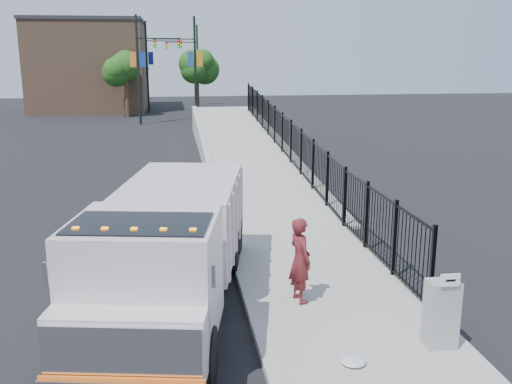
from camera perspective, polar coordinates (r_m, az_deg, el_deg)
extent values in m
plane|color=black|center=(13.35, -1.08, -9.55)|extent=(120.00, 120.00, 0.00)
cube|color=#9E998E|center=(11.93, 9.62, -12.38)|extent=(3.55, 12.00, 0.12)
cube|color=#ADAAA3|center=(11.52, 0.22, -13.08)|extent=(0.30, 12.00, 0.16)
cube|color=#9E998E|center=(28.88, -0.93, 3.22)|extent=(3.95, 24.06, 3.19)
cube|color=black|center=(25.07, 3.49, 3.67)|extent=(0.10, 28.00, 1.80)
cube|color=black|center=(12.44, -8.23, -8.69)|extent=(2.30, 7.00, 0.22)
cube|color=silver|center=(9.93, -10.92, -8.37)|extent=(2.77, 2.65, 2.04)
cube|color=silver|center=(9.03, -12.66, -14.38)|extent=(2.49, 1.15, 1.02)
cube|color=silver|center=(8.71, -13.31, -15.53)|extent=(2.32, 0.52, 0.87)
cube|color=#DC5913|center=(8.83, -13.33, -17.81)|extent=(2.41, 0.51, 0.06)
cube|color=black|center=(9.49, -11.43, -5.52)|extent=(2.45, 1.72, 0.87)
cube|color=silver|center=(13.33, -7.34, -2.47)|extent=(3.21, 4.66, 1.73)
cube|color=silver|center=(9.26, -20.27, -7.63)|extent=(0.07, 0.07, 0.36)
cube|color=silver|center=(8.61, -4.26, -8.38)|extent=(0.07, 0.07, 0.36)
cube|color=orange|center=(9.30, -17.58, -3.53)|extent=(0.12, 0.10, 0.06)
cube|color=orange|center=(9.15, -14.88, -3.62)|extent=(0.12, 0.10, 0.06)
cube|color=orange|center=(9.03, -12.10, -3.70)|extent=(0.12, 0.10, 0.06)
cube|color=orange|center=(8.93, -9.24, -3.77)|extent=(0.12, 0.10, 0.06)
cube|color=orange|center=(8.85, -6.32, -3.84)|extent=(0.12, 0.10, 0.06)
cylinder|color=black|center=(10.07, -17.74, -15.21)|extent=(0.51, 1.06, 1.02)
cylinder|color=black|center=(9.58, -5.14, -16.15)|extent=(0.51, 1.06, 1.02)
cylinder|color=black|center=(14.44, -11.01, -5.79)|extent=(0.51, 1.06, 1.02)
cylinder|color=black|center=(14.10, -2.48, -6.02)|extent=(0.51, 1.06, 1.02)
cylinder|color=black|center=(15.47, -10.06, -4.42)|extent=(0.51, 1.06, 1.02)
cylinder|color=black|center=(15.16, -2.11, -4.59)|extent=(0.51, 1.06, 1.02)
imported|color=maroon|center=(12.10, 4.43, -6.80)|extent=(0.61, 0.77, 1.84)
cube|color=gray|center=(10.92, 18.02, -11.50)|extent=(0.55, 0.40, 1.25)
cube|color=white|center=(10.45, 18.85, -8.33)|extent=(0.35, 0.04, 0.22)
ellipsoid|color=silver|center=(10.25, 9.69, -16.32)|extent=(0.43, 0.43, 0.11)
cylinder|color=black|center=(44.09, -11.69, 11.82)|extent=(0.18, 0.18, 8.00)
cube|color=black|center=(44.03, -9.69, 14.90)|extent=(3.20, 0.08, 0.08)
cube|color=black|center=(44.02, -7.74, 14.51)|extent=(0.18, 0.22, 0.60)
cube|color=#13319A|center=(44.06, -11.28, 12.88)|extent=(0.45, 0.04, 1.10)
cube|color=orange|center=(44.10, -12.21, 12.83)|extent=(0.45, 0.04, 1.10)
cylinder|color=black|center=(45.71, -6.09, 12.08)|extent=(0.18, 0.18, 8.00)
cube|color=black|center=(45.66, -8.24, 14.90)|extent=(3.20, 0.08, 0.08)
cube|color=black|center=(45.67, -10.09, 14.39)|extent=(0.18, 0.22, 0.60)
cube|color=orange|center=(45.71, -5.66, 13.09)|extent=(0.45, 0.04, 1.10)
cube|color=navy|center=(45.68, -6.56, 13.07)|extent=(0.45, 0.04, 1.10)
cylinder|color=black|center=(52.87, -10.83, 12.13)|extent=(0.18, 0.18, 8.00)
cube|color=black|center=(52.82, -9.15, 14.70)|extent=(3.20, 0.08, 0.08)
cube|color=black|center=(52.82, -7.53, 14.37)|extent=(0.18, 0.22, 0.60)
cube|color=navy|center=(52.84, -10.48, 13.01)|extent=(0.45, 0.04, 1.10)
cube|color=yellow|center=(52.87, -11.26, 12.98)|extent=(0.45, 0.04, 1.10)
cylinder|color=black|center=(59.33, -5.85, 12.45)|extent=(0.18, 0.18, 8.00)
cube|color=black|center=(59.27, -7.50, 14.63)|extent=(3.20, 0.08, 0.08)
cube|color=black|center=(59.26, -8.93, 14.24)|extent=(0.18, 0.22, 0.60)
cube|color=gold|center=(59.33, -5.52, 13.23)|extent=(0.45, 0.04, 1.10)
cube|color=#2A38A2|center=(59.30, -6.22, 13.21)|extent=(0.45, 0.04, 1.10)
cylinder|color=#382314|center=(49.34, -12.78, 9.15)|extent=(0.36, 0.36, 3.20)
sphere|color=#194714|center=(49.22, -12.93, 11.93)|extent=(2.56, 2.56, 2.56)
cylinder|color=#382314|center=(51.48, -5.97, 9.58)|extent=(0.36, 0.36, 3.20)
sphere|color=#194714|center=(51.36, -6.04, 12.25)|extent=(2.42, 2.42, 2.42)
cylinder|color=#382314|center=(61.19, -11.99, 10.02)|extent=(0.36, 0.36, 3.20)
sphere|color=#194714|center=(61.09, -12.11, 12.26)|extent=(2.64, 2.64, 2.64)
cube|color=#8C664C|center=(56.67, -16.28, 11.93)|extent=(10.00, 10.00, 8.00)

